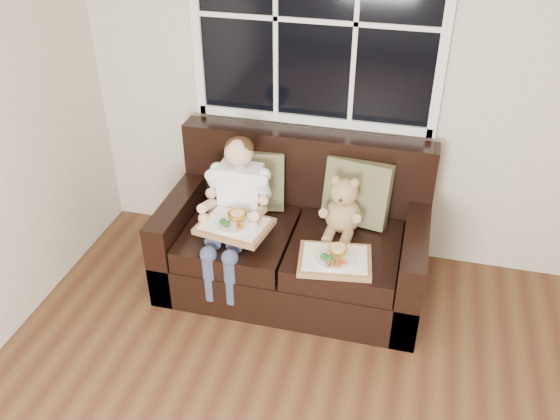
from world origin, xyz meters
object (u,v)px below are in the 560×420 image
(child, at_px, (236,200))
(tray_right, at_px, (335,259))
(loveseat, at_px, (295,242))
(teddy_bear, at_px, (343,209))
(tray_left, at_px, (235,224))

(child, height_order, tray_right, child)
(loveseat, distance_m, tray_right, 0.50)
(loveseat, bearing_deg, teddy_bear, 1.33)
(loveseat, distance_m, tray_left, 0.50)
(tray_left, bearing_deg, child, 113.07)
(child, distance_m, tray_left, 0.18)
(tray_left, bearing_deg, loveseat, 49.69)
(loveseat, relative_size, tray_left, 3.57)
(teddy_bear, xyz_separation_m, tray_right, (0.02, -0.35, -0.13))
(teddy_bear, height_order, tray_right, teddy_bear)
(loveseat, relative_size, child, 1.88)
(loveseat, bearing_deg, tray_left, -139.85)
(child, distance_m, tray_right, 0.74)
(child, bearing_deg, tray_left, -76.47)
(child, xyz_separation_m, tray_left, (0.04, -0.15, -0.08))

